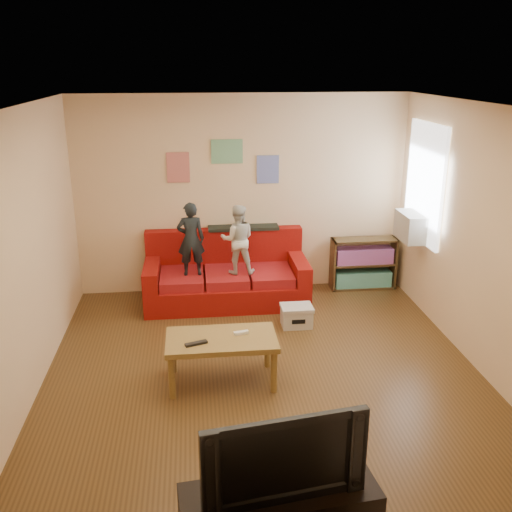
{
  "coord_description": "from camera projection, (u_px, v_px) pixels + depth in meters",
  "views": [
    {
      "loc": [
        -0.66,
        -5.1,
        3.08
      ],
      "look_at": [
        0.0,
        0.8,
        1.05
      ],
      "focal_mm": 40.0,
      "sensor_mm": 36.0,
      "label": 1
    }
  ],
  "objects": [
    {
      "name": "room_shell",
      "position": [
        265.0,
        253.0,
        5.42
      ],
      "size": [
        4.52,
        5.02,
        2.72
      ],
      "color": "brown",
      "rests_on": "ground"
    },
    {
      "name": "sofa",
      "position": [
        226.0,
        278.0,
        7.68
      ],
      "size": [
        2.14,
        0.99,
        0.94
      ],
      "color": "maroon",
      "rests_on": "ground"
    },
    {
      "name": "child_a",
      "position": [
        191.0,
        239.0,
        7.27
      ],
      "size": [
        0.36,
        0.24,
        0.96
      ],
      "primitive_type": "imported",
      "rotation": [
        0.0,
        0.0,
        3.16
      ],
      "color": "black",
      "rests_on": "sofa"
    },
    {
      "name": "child_b",
      "position": [
        238.0,
        239.0,
        7.34
      ],
      "size": [
        0.46,
        0.37,
        0.91
      ],
      "primitive_type": "imported",
      "rotation": [
        0.0,
        0.0,
        3.09
      ],
      "color": "silver",
      "rests_on": "sofa"
    },
    {
      "name": "coffee_table",
      "position": [
        222.0,
        344.0,
        5.66
      ],
      "size": [
        1.1,
        0.6,
        0.49
      ],
      "color": "olive",
      "rests_on": "ground"
    },
    {
      "name": "remote",
      "position": [
        196.0,
        343.0,
        5.49
      ],
      "size": [
        0.22,
        0.12,
        0.02
      ],
      "primitive_type": "cube",
      "rotation": [
        0.0,
        0.0,
        0.33
      ],
      "color": "black",
      "rests_on": "coffee_table"
    },
    {
      "name": "game_controller",
      "position": [
        241.0,
        333.0,
        5.7
      ],
      "size": [
        0.15,
        0.07,
        0.03
      ],
      "primitive_type": "cube",
      "rotation": [
        0.0,
        0.0,
        0.22
      ],
      "color": "white",
      "rests_on": "coffee_table"
    },
    {
      "name": "bookshelf",
      "position": [
        363.0,
        266.0,
        8.1
      ],
      "size": [
        0.91,
        0.27,
        0.73
      ],
      "color": "#4A371E",
      "rests_on": "ground"
    },
    {
      "name": "window",
      "position": [
        425.0,
        183.0,
        7.12
      ],
      "size": [
        0.04,
        1.08,
        1.48
      ],
      "primitive_type": "cube",
      "color": "white",
      "rests_on": "room_shell"
    },
    {
      "name": "ac_unit",
      "position": [
        412.0,
        227.0,
        7.28
      ],
      "size": [
        0.28,
        0.55,
        0.35
      ],
      "primitive_type": "cube",
      "color": "#B7B2A3",
      "rests_on": "window"
    },
    {
      "name": "artwork_left",
      "position": [
        178.0,
        167.0,
        7.54
      ],
      "size": [
        0.3,
        0.01,
        0.4
      ],
      "primitive_type": "cube",
      "color": "#D87266",
      "rests_on": "room_shell"
    },
    {
      "name": "artwork_center",
      "position": [
        227.0,
        151.0,
        7.55
      ],
      "size": [
        0.42,
        0.01,
        0.32
      ],
      "primitive_type": "cube",
      "color": "#72B27F",
      "rests_on": "room_shell"
    },
    {
      "name": "artwork_right",
      "position": [
        268.0,
        169.0,
        7.69
      ],
      "size": [
        0.3,
        0.01,
        0.38
      ],
      "primitive_type": "cube",
      "color": "#727FCC",
      "rests_on": "room_shell"
    },
    {
      "name": "file_box",
      "position": [
        297.0,
        316.0,
        6.97
      ],
      "size": [
        0.38,
        0.29,
        0.26
      ],
      "color": "silver",
      "rests_on": "ground"
    },
    {
      "name": "television",
      "position": [
        281.0,
        451.0,
        3.55
      ],
      "size": [
        1.06,
        0.29,
        0.6
      ],
      "primitive_type": "imported",
      "rotation": [
        0.0,
        0.0,
        0.15
      ],
      "color": "black",
      "rests_on": "tv_stand"
    },
    {
      "name": "tissue",
      "position": [
        285.0,
        314.0,
        7.2
      ],
      "size": [
        0.14,
        0.14,
        0.11
      ],
      "primitive_type": "sphere",
      "rotation": [
        0.0,
        0.0,
        -0.28
      ],
      "color": "silver",
      "rests_on": "ground"
    }
  ]
}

